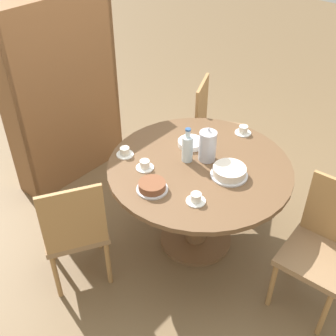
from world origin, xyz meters
name	(u,v)px	position (x,y,z in m)	size (l,w,h in m)	color
ground_plane	(195,240)	(0.00, 0.00, 0.00)	(14.00, 14.00, 0.00)	brown
dining_table	(199,184)	(0.00, 0.00, 0.58)	(1.30, 1.30, 0.76)	brown
chair_a	(215,128)	(0.81, 0.44, 0.50)	(0.56, 0.56, 0.93)	#A87A47
chair_b	(74,229)	(-0.83, 0.40, 0.50)	(0.57, 0.57, 0.93)	#A87A47
chair_c	(322,246)	(0.11, -0.92, 0.50)	(0.44, 0.44, 0.93)	#A87A47
bookshelf	(64,94)	(-0.04, 1.46, 0.83)	(1.05, 0.28, 1.66)	brown
coffee_pot	(208,145)	(0.09, 0.01, 0.88)	(0.12, 0.12, 0.26)	silver
water_bottle	(187,148)	(-0.01, 0.10, 0.86)	(0.08, 0.08, 0.26)	silver
cake_main	(229,172)	(0.04, -0.22, 0.79)	(0.25, 0.25, 0.07)	silver
cake_second	(152,186)	(-0.42, 0.07, 0.79)	(0.21, 0.21, 0.06)	silver
cup_a	(244,131)	(0.55, 0.00, 0.78)	(0.13, 0.13, 0.06)	white
cup_b	(125,152)	(-0.26, 0.48, 0.78)	(0.13, 0.13, 0.06)	white
cup_c	(196,198)	(-0.32, -0.21, 0.78)	(0.13, 0.13, 0.06)	white
cup_d	(145,165)	(-0.28, 0.27, 0.78)	(0.13, 0.13, 0.06)	white
plate_stack	(191,143)	(0.15, 0.20, 0.78)	(0.19, 0.19, 0.04)	white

